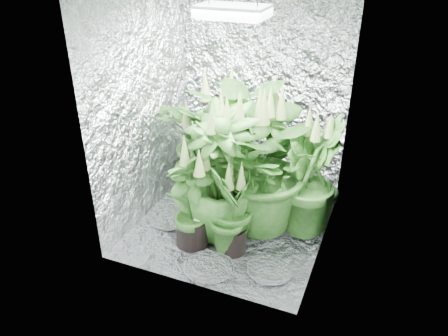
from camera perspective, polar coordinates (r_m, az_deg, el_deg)
ground at (r=3.95m, az=0.88°, el=-7.48°), size 1.60×1.60×0.00m
walls at (r=3.46m, az=1.00°, el=6.09°), size 1.62×1.62×2.00m
grow_lamp at (r=3.24m, az=1.13°, el=19.76°), size 0.50×0.30×0.22m
plant_a at (r=4.11m, az=-0.78°, el=3.84°), size 1.09×1.09×1.27m
plant_b at (r=3.95m, az=5.85°, el=2.00°), size 0.81×0.81×1.23m
plant_c at (r=3.69m, az=11.37°, el=-1.35°), size 0.66×0.66×1.11m
plant_d at (r=3.95m, az=-2.74°, el=1.08°), size 0.78×0.78×1.09m
plant_e at (r=3.60m, az=4.21°, el=0.26°), size 1.11×1.11×1.30m
plant_f at (r=3.51m, az=-4.28°, el=-4.19°), size 0.62×0.62×0.95m
plant_g at (r=3.45m, az=0.97°, el=-5.73°), size 0.48×0.48×0.84m
plant_h at (r=3.54m, az=-0.56°, el=-0.82°), size 0.83×0.83×1.25m
circulation_fan at (r=4.11m, az=11.35°, el=-4.23°), size 0.17×0.27×0.32m
plant_label at (r=3.54m, az=-3.55°, el=-6.34°), size 0.05×0.02×0.08m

